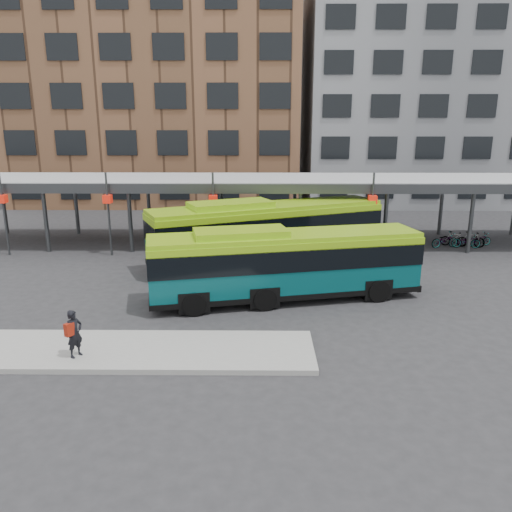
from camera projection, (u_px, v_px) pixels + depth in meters
The scene contains 9 objects.
ground at pixel (268, 320), 19.64m from camera, with size 120.00×120.00×0.00m, color #28282B.
boarding_island at pixel (106, 351), 16.77m from camera, with size 14.00×3.00×0.18m, color gray.
canopy at pixel (265, 182), 31.04m from camera, with size 40.00×6.53×4.80m.
building_brick at pixel (160, 84), 47.77m from camera, with size 26.00×14.00×22.00m, color brown.
building_grey at pixel (431, 95), 47.76m from camera, with size 24.00×14.00×20.00m, color slate.
bus_front at pixel (284, 262), 21.49m from camera, with size 11.91×4.94×3.21m.
bus_rear at pixel (267, 230), 26.98m from camera, with size 12.84×7.81×3.55m.
pedestrian at pixel (74, 333), 15.97m from camera, with size 0.62×0.69×1.58m.
bike_rack at pixel (462, 240), 30.88m from camera, with size 4.10×1.44×0.98m.
Camera 1 is at (-0.28, -18.31, 7.54)m, focal length 35.00 mm.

